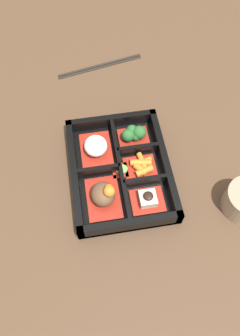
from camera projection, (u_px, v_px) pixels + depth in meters
name	position (u px, v px, depth m)	size (l,w,h in m)	color
ground_plane	(120.00, 173.00, 0.73)	(3.00, 3.00, 0.00)	#4C3523
bento_base	(120.00, 172.00, 0.73)	(0.27, 0.21, 0.01)	black
bento_rim	(121.00, 169.00, 0.71)	(0.27, 0.21, 0.04)	black
bowl_stew	(104.00, 195.00, 0.67)	(0.10, 0.07, 0.06)	maroon
bowl_rice	(96.00, 147.00, 0.73)	(0.10, 0.07, 0.04)	maroon
bowl_tofu	(148.00, 199.00, 0.68)	(0.06, 0.07, 0.03)	maroon
bowl_carrots	(141.00, 167.00, 0.72)	(0.06, 0.07, 0.02)	maroon
bowl_greens	(134.00, 134.00, 0.75)	(0.06, 0.07, 0.04)	maroon
bowl_pickles	(120.00, 170.00, 0.72)	(0.04, 0.03, 0.01)	maroon
chopsticks	(101.00, 65.00, 0.89)	(0.06, 0.23, 0.01)	black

